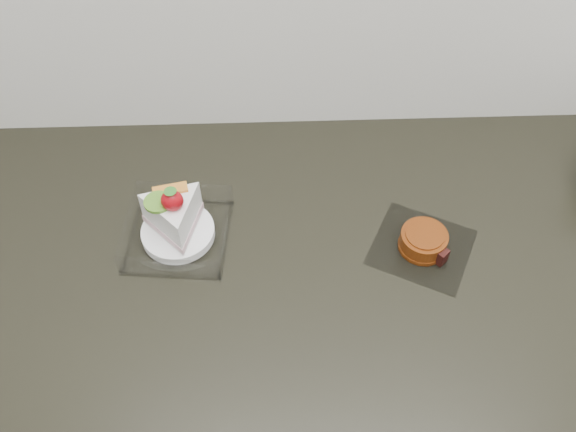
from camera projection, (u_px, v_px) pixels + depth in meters
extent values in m
cube|color=black|center=(360.00, 396.00, 1.30)|extent=(2.00, 0.60, 0.86)
cube|color=black|center=(386.00, 272.00, 0.95)|extent=(2.04, 0.64, 0.04)
cube|color=white|center=(179.00, 236.00, 0.96)|extent=(0.16, 0.16, 0.00)
cylinder|color=white|center=(178.00, 232.00, 0.96)|extent=(0.11, 0.11, 0.01)
ellipsoid|color=#B30B18|center=(172.00, 201.00, 0.88)|extent=(0.03, 0.03, 0.03)
cone|color=#2D7223|center=(171.00, 193.00, 0.87)|extent=(0.02, 0.02, 0.01)
cylinder|color=#5C972C|center=(158.00, 202.00, 0.90)|extent=(0.04, 0.04, 0.00)
cube|color=orange|center=(170.00, 190.00, 0.91)|extent=(0.05, 0.03, 0.00)
cube|color=white|center=(422.00, 247.00, 0.95)|extent=(0.18, 0.18, 0.00)
cylinder|color=#79350E|center=(423.00, 241.00, 0.94)|extent=(0.09, 0.09, 0.03)
cylinder|color=#79350E|center=(422.00, 245.00, 0.95)|extent=(0.09, 0.09, 0.01)
cylinder|color=#79350E|center=(425.00, 234.00, 0.93)|extent=(0.07, 0.07, 0.00)
cube|color=black|center=(440.00, 256.00, 0.93)|extent=(0.03, 0.03, 0.02)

